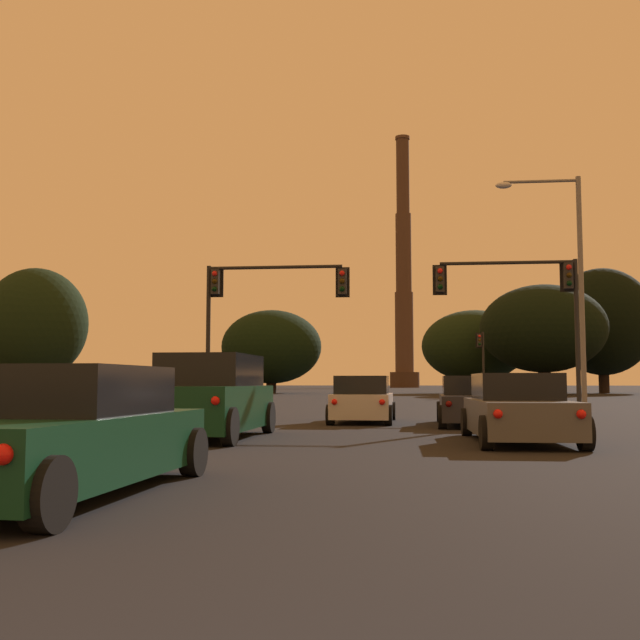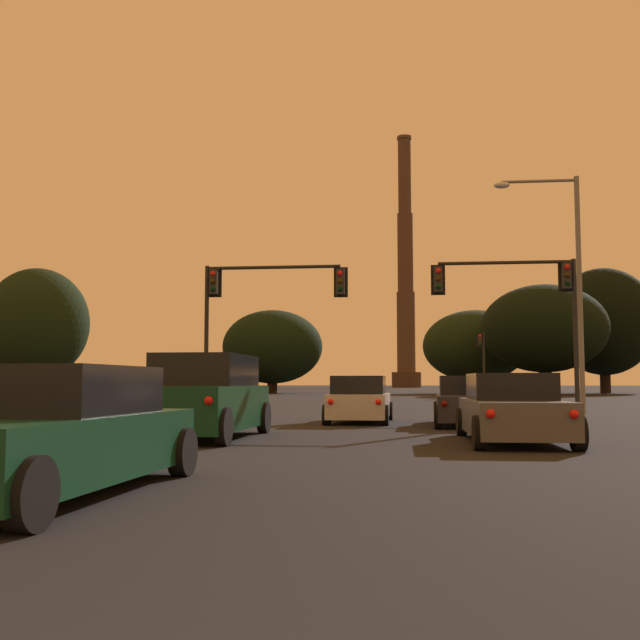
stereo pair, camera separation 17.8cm
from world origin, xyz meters
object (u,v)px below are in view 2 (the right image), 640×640
at_px(traffic_light_overhead_right, 526,295).
at_px(sedan_right_lane_second, 512,410).
at_px(sedan_left_lane_third, 51,434).
at_px(hatchback_center_lane_front, 360,401).
at_px(traffic_light_far_right, 482,354).
at_px(smokestack, 406,288).
at_px(traffic_light_overhead_left, 253,299).
at_px(street_lamp, 566,268).
at_px(suv_left_lane_second, 205,398).
at_px(sedan_right_lane_front, 468,402).

bearing_deg(traffic_light_overhead_right, sedan_right_lane_second, -100.62).
relative_size(sedan_left_lane_third, hatchback_center_lane_front, 1.15).
distance_m(sedan_right_lane_second, traffic_light_far_right, 46.22).
relative_size(sedan_right_lane_second, smokestack, 0.08).
distance_m(hatchback_center_lane_front, traffic_light_overhead_right, 10.43).
height_order(traffic_light_overhead_left, street_lamp, street_lamp).
height_order(sedan_right_lane_second, sedan_left_lane_third, same).
relative_size(traffic_light_far_right, smokestack, 0.09).
xyz_separation_m(traffic_light_overhead_right, traffic_light_far_right, (1.50, 31.43, -1.21)).
xyz_separation_m(suv_left_lane_second, traffic_light_overhead_right, (9.35, 14.13, 3.83)).
xyz_separation_m(sedan_left_lane_third, smokestack, (4.87, 169.47, 22.98)).
bearing_deg(street_lamp, hatchback_center_lane_front, -139.24).
bearing_deg(smokestack, traffic_light_overhead_right, -88.45).
relative_size(hatchback_center_lane_front, smokestack, 0.07).
bearing_deg(traffic_light_far_right, street_lamp, -90.06).
bearing_deg(traffic_light_overhead_right, suv_left_lane_second, -123.49).
height_order(sedan_right_lane_front, traffic_light_overhead_left, traffic_light_overhead_left).
bearing_deg(sedan_right_lane_front, street_lamp, 61.94).
xyz_separation_m(sedan_left_lane_third, street_lamp, (10.31, 21.95, 5.03)).
distance_m(suv_left_lane_second, sedan_left_lane_third, 8.41).
bearing_deg(traffic_light_overhead_right, street_lamp, -21.40).
bearing_deg(sedan_right_lane_front, sedan_right_lane_second, -84.47).
bearing_deg(traffic_light_overhead_left, hatchback_center_lane_front, -55.58).
xyz_separation_m(hatchback_center_lane_front, street_lamp, (7.75, 6.68, 5.03)).
bearing_deg(smokestack, sedan_right_lane_front, -89.67).
bearing_deg(sedan_right_lane_second, traffic_light_far_right, 84.38).
bearing_deg(street_lamp, traffic_light_overhead_right, 158.60).
distance_m(traffic_light_overhead_left, traffic_light_overhead_right, 11.07).
height_order(traffic_light_overhead_left, traffic_light_overhead_right, traffic_light_overhead_right).
height_order(sedan_right_lane_second, traffic_light_overhead_left, traffic_light_overhead_left).
distance_m(sedan_right_lane_second, traffic_light_overhead_right, 15.31).
height_order(sedan_right_lane_front, traffic_light_overhead_right, traffic_light_overhead_right).
bearing_deg(sedan_left_lane_third, hatchback_center_lane_front, 82.98).
distance_m(sedan_left_lane_third, smokestack, 171.09).
bearing_deg(sedan_right_lane_front, traffic_light_overhead_left, 136.94).
height_order(hatchback_center_lane_front, street_lamp, street_lamp).
distance_m(sedan_right_lane_second, street_lamp, 15.39).
height_order(sedan_right_lane_second, hatchback_center_lane_front, hatchback_center_lane_front).
bearing_deg(street_lamp, sedan_right_lane_second, -106.70).
bearing_deg(smokestack, traffic_light_overhead_left, -92.76).
bearing_deg(suv_left_lane_second, traffic_light_overhead_right, 57.78).
xyz_separation_m(traffic_light_far_right, street_lamp, (-0.03, -32.00, 2.18)).
relative_size(sedan_right_lane_second, hatchback_center_lane_front, 1.14).
bearing_deg(smokestack, street_lamp, -87.89).
distance_m(sedan_right_lane_second, sedan_right_lane_front, 6.17).
bearing_deg(sedan_right_lane_front, traffic_light_far_right, 85.65).
xyz_separation_m(sedan_right_lane_second, sedan_right_lane_front, (-0.36, 6.16, 0.00)).
bearing_deg(traffic_light_overhead_right, smokestack, 91.55).
relative_size(sedan_left_lane_third, street_lamp, 0.51).
xyz_separation_m(traffic_light_overhead_left, traffic_light_overhead_right, (11.07, 0.29, 0.05)).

